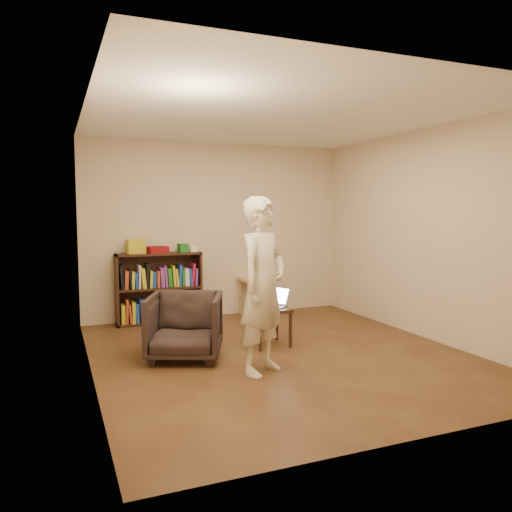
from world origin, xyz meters
name	(u,v)px	position (x,y,z in m)	size (l,w,h in m)	color
floor	(280,354)	(0.00, 0.00, 0.00)	(4.50, 4.50, 0.00)	#402214
ceiling	(281,117)	(0.00, 0.00, 2.60)	(4.50, 4.50, 0.00)	white
wall_back	(218,230)	(0.00, 2.25, 1.30)	(4.00, 4.00, 0.00)	beige
wall_left	(88,243)	(-2.00, 0.00, 1.30)	(4.50, 4.50, 0.00)	beige
wall_right	(426,235)	(2.00, 0.00, 1.30)	(4.50, 4.50, 0.00)	beige
bookshelf	(159,292)	(-0.94, 2.09, 0.44)	(1.20, 0.30, 1.00)	black
box_yellow	(136,246)	(-1.24, 2.09, 1.10)	(0.24, 0.18, 0.20)	gold
red_cloth	(157,250)	(-0.96, 2.06, 1.05)	(0.28, 0.21, 0.09)	maroon
box_green	(183,248)	(-0.59, 2.06, 1.06)	(0.12, 0.12, 0.12)	#1D6E1E
box_white	(194,249)	(-0.42, 2.10, 1.04)	(0.11, 0.11, 0.09)	white
stool	(254,285)	(0.50, 2.03, 0.46)	(0.40, 0.40, 0.57)	tan
armchair	(185,326)	(-1.02, 0.25, 0.36)	(0.76, 0.79, 0.71)	#2B211D
side_table	(269,314)	(0.04, 0.40, 0.38)	(0.44, 0.44, 0.45)	black
laptop	(273,302)	(0.11, 0.44, 0.51)	(0.42, 0.43, 0.23)	#A7A7AB
person	(263,286)	(-0.42, -0.50, 0.87)	(0.63, 0.42, 1.74)	beige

